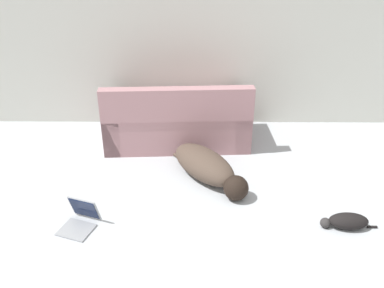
{
  "coord_description": "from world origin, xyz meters",
  "views": [
    {
      "loc": [
        -0.1,
        -1.88,
        2.59
      ],
      "look_at": [
        -0.13,
        1.81,
        0.58
      ],
      "focal_mm": 40.0,
      "sensor_mm": 36.0,
      "label": 1
    }
  ],
  "objects_px": {
    "dog": "(208,167)",
    "cat": "(347,221)",
    "couch": "(177,122)",
    "laptop_open": "(81,217)"
  },
  "relations": [
    {
      "from": "dog",
      "to": "cat",
      "type": "distance_m",
      "value": 1.51
    },
    {
      "from": "dog",
      "to": "cat",
      "type": "relative_size",
      "value": 2.16
    },
    {
      "from": "couch",
      "to": "dog",
      "type": "xyz_separation_m",
      "value": [
        0.36,
        -0.86,
        -0.13
      ]
    },
    {
      "from": "couch",
      "to": "cat",
      "type": "xyz_separation_m",
      "value": [
        1.63,
        -1.68,
        -0.22
      ]
    },
    {
      "from": "couch",
      "to": "dog",
      "type": "distance_m",
      "value": 0.94
    },
    {
      "from": "dog",
      "to": "laptop_open",
      "type": "relative_size",
      "value": 2.74
    },
    {
      "from": "couch",
      "to": "laptop_open",
      "type": "relative_size",
      "value": 4.28
    },
    {
      "from": "dog",
      "to": "laptop_open",
      "type": "bearing_deg",
      "value": -94.02
    },
    {
      "from": "laptop_open",
      "to": "cat",
      "type": "bearing_deg",
      "value": 18.95
    },
    {
      "from": "couch",
      "to": "dog",
      "type": "height_order",
      "value": "couch"
    }
  ]
}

